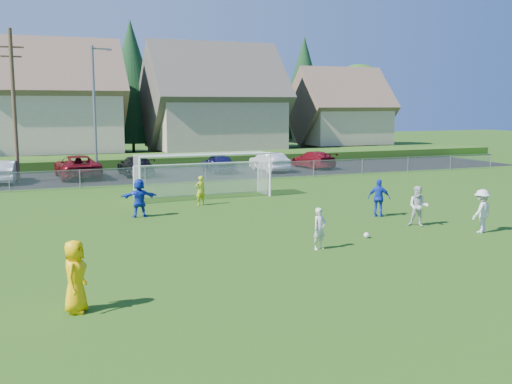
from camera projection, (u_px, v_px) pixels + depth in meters
ground at (351, 271)px, 18.60m from camera, size 160.00×160.00×0.00m
asphalt_lot at (158, 175)px, 43.86m from camera, size 60.00×60.00×0.00m
grass_embankment at (138, 161)px, 50.69m from camera, size 70.00×6.00×0.80m
soccer_ball at (367, 235)px, 23.21m from camera, size 0.22×0.22×0.22m
referee at (75, 276)px, 14.83m from camera, size 0.89×1.06×1.84m
player_white_a at (319, 229)px, 21.32m from camera, size 0.63×0.51×1.50m
player_white_b at (418, 206)px, 25.35m from camera, size 1.06×1.04×1.72m
player_white_c at (482, 211)px, 24.11m from camera, size 1.29×0.99×1.76m
player_blue_a at (379, 198)px, 27.52m from camera, size 1.06×0.97×1.73m
player_blue_b at (139, 198)px, 27.41m from camera, size 1.70×0.72×1.78m
goalkeeper at (200, 191)px, 30.65m from camera, size 0.62×0.48×1.51m
car_b at (4, 172)px, 39.47m from camera, size 2.00×4.60×1.47m
car_c at (77, 167)px, 41.92m from camera, size 2.96×5.92×1.61m
car_d at (136, 166)px, 43.29m from camera, size 2.09×4.95×1.43m
car_e at (218, 163)px, 45.47m from camera, size 1.74×4.12×1.39m
car_f at (269, 162)px, 46.18m from camera, size 1.74×4.47×1.45m
car_g at (313, 160)px, 48.52m from camera, size 2.27×4.83×1.36m
soccer_goal at (202, 168)px, 33.10m from camera, size 7.42×1.90×2.50m
chainlink_fence at (176, 175)px, 38.72m from camera, size 52.06×0.06×1.20m
streetlight at (95, 109)px, 40.15m from camera, size 1.38×0.18×9.00m
utility_pole at (14, 104)px, 39.17m from camera, size 1.60×0.26×10.00m
houses_row at (142, 81)px, 57.26m from camera, size 53.90×11.45×13.27m
tree_row at (121, 87)px, 62.75m from camera, size 65.98×12.36×13.80m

